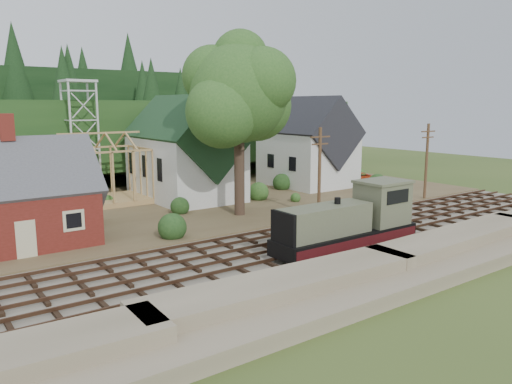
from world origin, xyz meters
TOP-DOWN VIEW (x-y plane):
  - ground at (0.00, 0.00)m, footprint 140.00×140.00m
  - embankment at (0.00, -8.50)m, footprint 64.00×5.00m
  - railroad_bed at (0.00, 0.00)m, footprint 64.00×11.00m
  - village_flat at (0.00, 18.00)m, footprint 64.00×26.00m
  - hillside at (0.00, 42.00)m, footprint 70.00×28.96m
  - ridge at (0.00, 58.00)m, footprint 80.00×20.00m
  - depot at (-16.00, 11.00)m, footprint 10.80×7.41m
  - church at (2.00, 19.68)m, footprint 8.40×15.17m
  - farmhouse at (18.00, 19.00)m, footprint 8.40×10.80m
  - timber_frame at (-6.00, 22.00)m, footprint 8.20×6.20m
  - lattice_tower at (-6.00, 28.00)m, footprint 3.20×3.20m
  - big_tree at (2.17, 10.08)m, footprint 10.90×8.40m
  - telegraph_pole_near at (7.00, 5.20)m, footprint 2.20×0.28m
  - telegraph_pole_far at (22.00, 5.20)m, footprint 2.20×0.28m
  - locomotive at (2.27, -3.00)m, footprint 11.15×2.79m
  - car_blue at (-11.34, 11.31)m, footprint 2.12×3.55m
  - car_red at (25.19, 16.63)m, footprint 4.71×2.99m
  - patio_set at (-15.95, 9.14)m, footprint 2.37×2.37m

SIDE VIEW (x-z plane):
  - ground at x=0.00m, z-range 0.00..0.00m
  - embankment at x=0.00m, z-range -0.80..0.80m
  - hillside at x=0.00m, z-range -6.37..6.37m
  - ridge at x=0.00m, z-range -6.00..6.00m
  - railroad_bed at x=0.00m, z-range 0.00..0.16m
  - village_flat at x=0.00m, z-range 0.00..0.30m
  - car_blue at x=-11.34m, z-range 0.30..1.43m
  - car_red at x=25.19m, z-range 0.30..1.51m
  - locomotive at x=2.27m, z-range -0.23..4.25m
  - patio_set at x=-15.95m, z-range 1.23..3.87m
  - depot at x=-16.00m, z-range -1.29..7.71m
  - timber_frame at x=-6.00m, z-range -0.23..6.76m
  - telegraph_pole_near at x=7.00m, z-range 0.25..8.25m
  - telegraph_pole_far at x=22.00m, z-range 0.25..8.25m
  - farmhouse at x=18.00m, z-range -0.43..10.17m
  - church at x=2.00m, z-range -1.32..11.68m
  - lattice_tower at x=-6.00m, z-range 3.97..16.10m
  - big_tree at x=2.17m, z-range 2.87..17.57m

